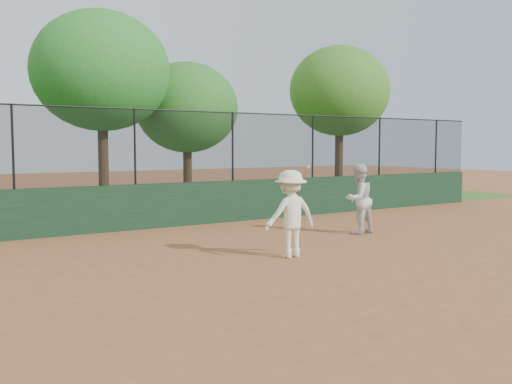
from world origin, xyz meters
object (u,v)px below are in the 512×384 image
player_second (359,199)px  tree_2 (101,71)px  player_main (290,214)px  tree_4 (340,91)px  tree_3 (187,108)px

player_second → tree_2: (-3.37, 9.44, 3.95)m
player_main → tree_4: (9.84, 9.59, 3.67)m
tree_2 → player_main: bearing=-89.4°
player_second → tree_4: bearing=-134.9°
player_second → tree_4: size_ratio=0.27×
tree_2 → tree_3: tree_2 is taller
player_main → tree_3: bearing=72.8°
player_second → tree_3: tree_3 is taller
player_main → tree_3: (3.66, 11.80, 2.87)m
tree_2 → tree_4: bearing=-7.6°
player_second → tree_3: 10.71m
tree_2 → player_second: bearing=-70.3°
player_main → tree_2: tree_2 is taller
tree_4 → player_second: bearing=-129.1°
player_main → tree_2: 11.62m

